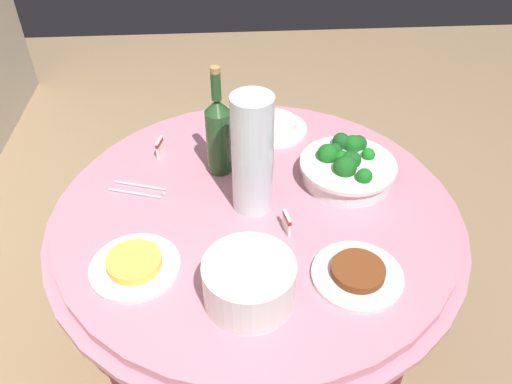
# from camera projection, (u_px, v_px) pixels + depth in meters

# --- Properties ---
(ground_plane) EXTENTS (6.00, 6.00, 0.00)m
(ground_plane) POSITION_uv_depth(u_px,v_px,m) (256.00, 355.00, 1.90)
(ground_plane) COLOR #9E7F5B
(buffet_table) EXTENTS (1.16, 1.16, 0.74)m
(buffet_table) POSITION_uv_depth(u_px,v_px,m) (256.00, 290.00, 1.65)
(buffet_table) COLOR maroon
(buffet_table) RESTS_ON ground_plane
(broccoli_bowl) EXTENTS (0.28, 0.28, 0.11)m
(broccoli_bowl) POSITION_uv_depth(u_px,v_px,m) (347.00, 166.00, 1.49)
(broccoli_bowl) COLOR white
(broccoli_bowl) RESTS_ON buffet_table
(plate_stack) EXTENTS (0.21, 0.21, 0.11)m
(plate_stack) POSITION_uv_depth(u_px,v_px,m) (249.00, 282.00, 1.14)
(plate_stack) COLOR white
(plate_stack) RESTS_ON buffet_table
(wine_bottle) EXTENTS (0.07, 0.07, 0.34)m
(wine_bottle) POSITION_uv_depth(u_px,v_px,m) (219.00, 133.00, 1.47)
(wine_bottle) COLOR #254D24
(wine_bottle) RESTS_ON buffet_table
(decorative_fruit_vase) EXTENTS (0.11, 0.11, 0.34)m
(decorative_fruit_vase) POSITION_uv_depth(u_px,v_px,m) (252.00, 162.00, 1.33)
(decorative_fruit_vase) COLOR silver
(decorative_fruit_vase) RESTS_ON buffet_table
(serving_tongs) EXTENTS (0.09, 0.17, 0.01)m
(serving_tongs) POSITION_uv_depth(u_px,v_px,m) (140.00, 190.00, 1.47)
(serving_tongs) COLOR silver
(serving_tongs) RESTS_ON buffet_table
(food_plate_fried_egg) EXTENTS (0.22, 0.22, 0.04)m
(food_plate_fried_egg) POSITION_uv_depth(u_px,v_px,m) (135.00, 265.00, 1.23)
(food_plate_fried_egg) COLOR white
(food_plate_fried_egg) RESTS_ON buffet_table
(food_plate_stir_fry) EXTENTS (0.22, 0.22, 0.03)m
(food_plate_stir_fry) POSITION_uv_depth(u_px,v_px,m) (357.00, 274.00, 1.21)
(food_plate_stir_fry) COLOR white
(food_plate_stir_fry) RESTS_ON buffet_table
(food_plate_rice) EXTENTS (0.22, 0.22, 0.04)m
(food_plate_rice) POSITION_uv_depth(u_px,v_px,m) (274.00, 126.00, 1.70)
(food_plate_rice) COLOR white
(food_plate_rice) RESTS_ON buffet_table
(label_placard_front) EXTENTS (0.05, 0.02, 0.05)m
(label_placard_front) POSITION_uv_depth(u_px,v_px,m) (287.00, 222.00, 1.33)
(label_placard_front) COLOR white
(label_placard_front) RESTS_ON buffet_table
(label_placard_mid) EXTENTS (0.05, 0.02, 0.05)m
(label_placard_mid) POSITION_uv_depth(u_px,v_px,m) (160.00, 147.00, 1.59)
(label_placard_mid) COLOR white
(label_placard_mid) RESTS_ON buffet_table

